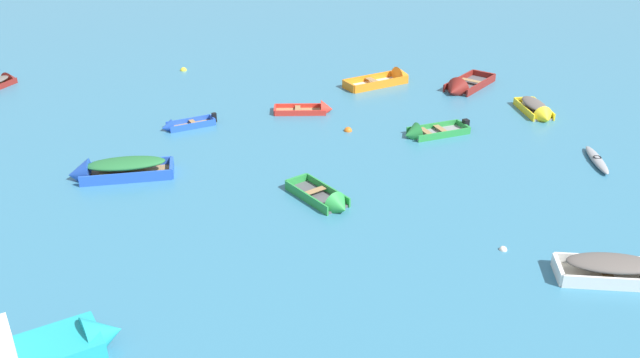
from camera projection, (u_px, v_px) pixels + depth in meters
rowboat_blue_center at (110, 170)px, 29.12m from camera, size 4.70×2.51×1.36m
rowboat_yellow_outer_right at (538, 111)px, 35.92m from camera, size 1.75×3.38×1.09m
kayak_grey_distant_center at (597, 160)px, 30.62m from camera, size 0.53×3.08×0.29m
rowboat_green_midfield_right at (330, 202)px, 26.88m from camera, size 3.06×3.25×1.08m
rowboat_maroon_outer_left at (461, 88)px, 39.52m from camera, size 3.69×4.51×1.45m
rowboat_orange_near_left at (391, 79)px, 41.08m from camera, size 4.46×3.61×1.28m
rowboat_red_back_row_right at (317, 110)px, 36.45m from camera, size 3.31×1.41×1.03m
rowboat_white_near_right at (630, 270)px, 22.21m from camera, size 3.99×1.53×1.30m
rowboat_blue_far_right at (180, 126)px, 34.31m from camera, size 2.75×2.12×0.77m
rowboat_green_cluster_outer at (423, 133)px, 33.40m from camera, size 3.60×2.57×1.15m
rowboat_maroon_far_left at (0, 82)px, 40.43m from camera, size 1.86×3.32×0.98m
mooring_buoy_near_foreground at (348, 131)px, 34.09m from camera, size 0.42×0.42×0.42m
mooring_buoy_between_boats_left at (184, 71)px, 43.34m from camera, size 0.43×0.43×0.43m
mooring_buoy_far_field at (503, 250)px, 24.01m from camera, size 0.29×0.29×0.29m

